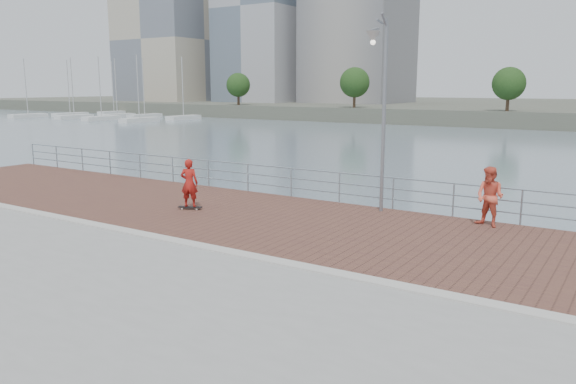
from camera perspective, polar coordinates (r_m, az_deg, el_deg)
The scene contains 10 objects.
water at distance 14.76m, azimuth -4.35°, elevation -13.93°, with size 400.00×400.00×0.00m, color slate.
seawall at distance 11.19m, azimuth -20.86°, elevation -17.44°, with size 40.00×24.00×2.00m, color gray.
brick_lane at distance 16.94m, azimuth 2.95°, elevation -3.44°, with size 40.00×6.80×0.02m, color brown.
curb at distance 14.04m, azimuth -4.46°, elevation -6.38°, with size 40.00×0.40×0.06m, color #B7B5AD.
guardrail at distance 19.75m, azimuth 7.90°, elevation 0.53°, with size 39.06×0.06×1.13m.
street_lamp at distance 18.25m, azimuth 9.27°, elevation 11.15°, with size 0.44×1.29×6.09m.
skateboard at distance 19.39m, azimuth -9.92°, elevation -1.53°, with size 0.82×0.51×0.09m.
skateboarder at distance 19.23m, azimuth -10.00°, elevation 0.90°, with size 0.60×0.39×1.64m, color #A81B16.
bystander at distance 17.68m, azimuth 19.82°, elevation -0.46°, with size 0.87×0.68×1.79m, color #EA5D44.
marina at distance 115.38m, azimuth -17.88°, elevation 7.41°, with size 32.35×24.97×11.39m.
Camera 1 is at (8.18, -10.64, 4.15)m, focal length 35.00 mm.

